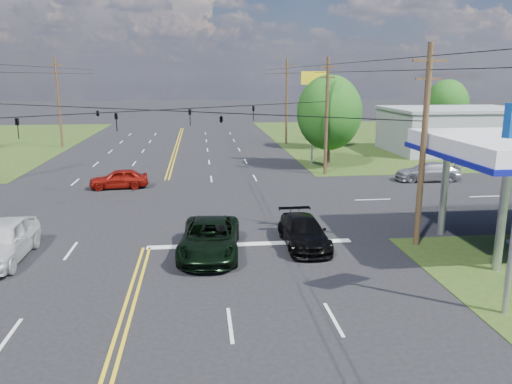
{
  "coord_description": "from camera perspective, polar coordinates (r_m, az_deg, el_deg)",
  "views": [
    {
      "loc": [
        2.65,
        -19.03,
        8.05
      ],
      "look_at": [
        5.5,
        6.0,
        2.15
      ],
      "focal_mm": 35.0,
      "sensor_mm": 36.0,
      "label": 1
    }
  ],
  "objects": [
    {
      "name": "power_lines",
      "position": [
        29.15,
        -12.07,
        13.98
      ],
      "size": [
        26.04,
        100.0,
        0.64
      ],
      "color": "black",
      "rests_on": "ground"
    },
    {
      "name": "suv_black",
      "position": [
        24.19,
        5.47,
        -4.57
      ],
      "size": [
        2.03,
        4.85,
        1.4
      ],
      "primitive_type": "imported",
      "rotation": [
        0.0,
        0.0,
        0.01
      ],
      "color": "black",
      "rests_on": "ground"
    },
    {
      "name": "tree_far_r",
      "position": [
        68.69,
        20.97,
        9.39
      ],
      "size": [
        5.32,
        5.32,
        7.63
      ],
      "color": "#3C2319",
      "rests_on": "ground"
    },
    {
      "name": "pole_left_far",
      "position": [
        61.13,
        -21.63,
        9.56
      ],
      "size": [
        1.6,
        0.28,
        10.0
      ],
      "color": "#3C2319",
      "rests_on": "ground"
    },
    {
      "name": "grass_ne",
      "position": [
        71.3,
        20.66,
        5.85
      ],
      "size": [
        46.0,
        48.0,
        0.03
      ],
      "primitive_type": "cube",
      "color": "#273C13",
      "rests_on": "ground"
    },
    {
      "name": "ground",
      "position": [
        32.16,
        -11.01,
        -1.57
      ],
      "size": [
        280.0,
        280.0,
        0.0
      ],
      "primitive_type": "plane",
      "color": "black",
      "rests_on": "ground"
    },
    {
      "name": "pole_se",
      "position": [
        24.53,
        18.6,
        5.15
      ],
      "size": [
        1.6,
        0.28,
        9.5
      ],
      "color": "#3C2319",
      "rests_on": "ground"
    },
    {
      "name": "tree_right_b",
      "position": [
        56.87,
        7.72,
        9.19
      ],
      "size": [
        4.94,
        4.94,
        7.09
      ],
      "color": "#3C2319",
      "rests_on": "ground"
    },
    {
      "name": "stop_bar",
      "position": [
        24.5,
        -0.63,
        -6.0
      ],
      "size": [
        10.0,
        0.5,
        0.02
      ],
      "primitive_type": "cube",
      "color": "silver",
      "rests_on": "ground"
    },
    {
      "name": "pole_right_far",
      "position": [
        59.99,
        3.51,
        10.4
      ],
      "size": [
        1.6,
        0.28,
        10.0
      ],
      "color": "#3C2319",
      "rests_on": "ground"
    },
    {
      "name": "retail_ne",
      "position": [
        58.19,
        21.74,
        6.48
      ],
      "size": [
        14.0,
        10.0,
        4.4
      ],
      "primitive_type": "cube",
      "color": "gray",
      "rests_on": "ground"
    },
    {
      "name": "pickup_dkgreen",
      "position": [
        23.01,
        -5.31,
        -5.27
      ],
      "size": [
        3.13,
        5.91,
        1.58
      ],
      "primitive_type": "imported",
      "rotation": [
        0.0,
        0.0,
        -0.09
      ],
      "color": "black",
      "rests_on": "ground"
    },
    {
      "name": "pole_ne",
      "position": [
        41.46,
        8.08,
        8.71
      ],
      "size": [
        1.6,
        0.28,
        9.5
      ],
      "color": "#3C2319",
      "rests_on": "ground"
    },
    {
      "name": "span_wire_signals",
      "position": [
        31.21,
        -11.5,
        9.14
      ],
      "size": [
        26.0,
        18.0,
        1.13
      ],
      "color": "black",
      "rests_on": "ground"
    },
    {
      "name": "polesign_ne",
      "position": [
        46.22,
        6.59,
        11.32
      ],
      "size": [
        2.33,
        0.34,
        8.43
      ],
      "color": "#A5A5AA",
      "rests_on": "ground"
    },
    {
      "name": "tree_right_a",
      "position": [
        44.61,
        8.37,
        8.95
      ],
      "size": [
        5.7,
        5.7,
        8.18
      ],
      "color": "#3C2319",
      "rests_on": "ground"
    },
    {
      "name": "sedan_far",
      "position": [
        41.23,
        19.02,
        2.22
      ],
      "size": [
        5.12,
        2.34,
        1.45
      ],
      "primitive_type": "imported",
      "rotation": [
        0.0,
        0.0,
        -1.63
      ],
      "color": "#A2A2A7",
      "rests_on": "ground"
    },
    {
      "name": "pickup_white",
      "position": [
        24.88,
        -27.08,
        -4.99
      ],
      "size": [
        2.15,
        5.35,
        1.82
      ],
      "primitive_type": "imported",
      "rotation": [
        0.0,
        0.0,
        -0.0
      ],
      "color": "silver",
      "rests_on": "ground"
    },
    {
      "name": "sedan_red",
      "position": [
        37.72,
        -15.39,
        1.48
      ],
      "size": [
        4.32,
        2.06,
        1.43
      ],
      "primitive_type": "imported",
      "rotation": [
        0.0,
        0.0,
        -1.48
      ],
      "color": "maroon",
      "rests_on": "ground"
    }
  ]
}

